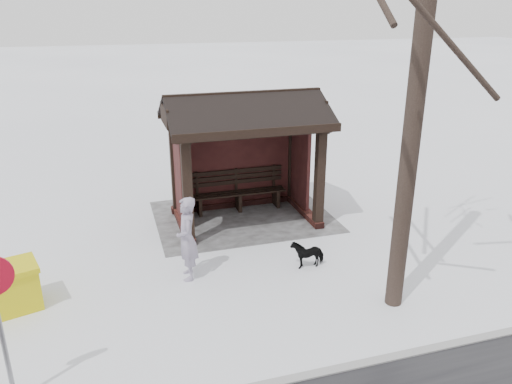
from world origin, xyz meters
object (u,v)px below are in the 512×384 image
dog (307,253)px  bus_shelter (243,131)px  grit_bin (6,289)px  pedestrian (187,239)px

dog → bus_shelter: bearing=-169.5°
bus_shelter → grit_bin: (4.87, 2.65, -1.76)m
bus_shelter → grit_bin: size_ratio=2.99×
pedestrian → grit_bin: (3.11, 0.19, -0.40)m
bus_shelter → dog: bearing=102.0°
pedestrian → grit_bin: size_ratio=1.34×
pedestrian → dog: 2.40m
pedestrian → dog: pedestrian is taller
dog → grit_bin: bearing=-91.8°
bus_shelter → grit_bin: bus_shelter is taller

